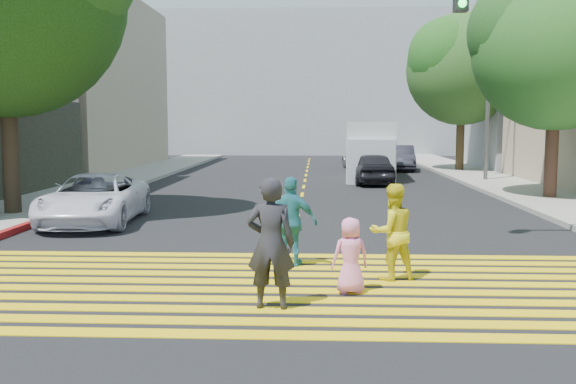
# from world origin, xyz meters

# --- Properties ---
(ground) EXTENTS (120.00, 120.00, 0.00)m
(ground) POSITION_xyz_m (0.00, 0.00, 0.00)
(ground) COLOR black
(sidewalk_left) EXTENTS (3.00, 40.00, 0.15)m
(sidewalk_left) POSITION_xyz_m (-8.50, 22.00, 0.07)
(sidewalk_left) COLOR gray
(sidewalk_left) RESTS_ON ground
(sidewalk_right) EXTENTS (3.00, 60.00, 0.15)m
(sidewalk_right) POSITION_xyz_m (8.50, 15.00, 0.07)
(sidewalk_right) COLOR gray
(sidewalk_right) RESTS_ON ground
(curb_red) EXTENTS (0.20, 8.00, 0.16)m
(curb_red) POSITION_xyz_m (-6.90, 6.00, 0.08)
(curb_red) COLOR maroon
(curb_red) RESTS_ON ground
(crosswalk) EXTENTS (13.40, 5.30, 0.01)m
(crosswalk) POSITION_xyz_m (0.00, 1.28, 0.01)
(crosswalk) COLOR yellow
(crosswalk) RESTS_ON ground
(lane_line) EXTENTS (0.12, 34.40, 0.01)m
(lane_line) POSITION_xyz_m (0.00, 22.50, 0.01)
(lane_line) COLOR yellow
(lane_line) RESTS_ON ground
(building_left_tan) EXTENTS (12.00, 16.00, 10.00)m
(building_left_tan) POSITION_xyz_m (-16.00, 28.00, 5.00)
(building_left_tan) COLOR tan
(building_left_tan) RESTS_ON ground
(building_right_grey) EXTENTS (10.00, 10.00, 10.00)m
(building_right_grey) POSITION_xyz_m (15.00, 30.00, 5.00)
(building_right_grey) COLOR gray
(building_right_grey) RESTS_ON ground
(backdrop_block) EXTENTS (30.00, 8.00, 12.00)m
(backdrop_block) POSITION_xyz_m (0.00, 48.00, 6.00)
(backdrop_block) COLOR gray
(backdrop_block) RESTS_ON ground
(tree_right_near) EXTENTS (7.19, 6.88, 8.23)m
(tree_right_near) POSITION_xyz_m (8.78, 13.49, 5.57)
(tree_right_near) COLOR #391E16
(tree_right_near) RESTS_ON ground
(tree_right_far) EXTENTS (7.87, 7.84, 8.77)m
(tree_right_far) POSITION_xyz_m (8.47, 26.52, 5.92)
(tree_right_far) COLOR #4C3C22
(tree_right_far) RESTS_ON ground
(pedestrian_man) EXTENTS (0.73, 0.50, 1.94)m
(pedestrian_man) POSITION_xyz_m (-0.12, 0.00, 0.97)
(pedestrian_man) COLOR #252429
(pedestrian_man) RESTS_ON ground
(pedestrian_woman) EXTENTS (0.97, 0.86, 1.68)m
(pedestrian_woman) POSITION_xyz_m (1.86, 1.84, 0.84)
(pedestrian_woman) COLOR yellow
(pedestrian_woman) RESTS_ON ground
(pedestrian_child) EXTENTS (0.68, 0.53, 1.23)m
(pedestrian_child) POSITION_xyz_m (1.09, 0.91, 0.61)
(pedestrian_child) COLOR pink
(pedestrian_child) RESTS_ON ground
(pedestrian_extra) EXTENTS (1.07, 0.65, 1.71)m
(pedestrian_extra) POSITION_xyz_m (0.07, 2.82, 0.85)
(pedestrian_extra) COLOR teal
(pedestrian_extra) RESTS_ON ground
(white_sedan) EXTENTS (2.53, 4.95, 1.34)m
(white_sedan) POSITION_xyz_m (-5.45, 7.76, 0.67)
(white_sedan) COLOR silver
(white_sedan) RESTS_ON ground
(dark_car_near) EXTENTS (1.87, 4.28, 1.43)m
(dark_car_near) POSITION_xyz_m (3.01, 19.44, 0.72)
(dark_car_near) COLOR black
(dark_car_near) RESTS_ON ground
(silver_car) EXTENTS (2.49, 4.78, 1.33)m
(silver_car) POSITION_xyz_m (3.24, 28.23, 0.66)
(silver_car) COLOR #9D9D9D
(silver_car) RESTS_ON ground
(dark_car_parked) EXTENTS (1.81, 4.43, 1.43)m
(dark_car_parked) POSITION_xyz_m (5.31, 27.70, 0.71)
(dark_car_parked) COLOR #20222C
(dark_car_parked) RESTS_ON ground
(white_van) EXTENTS (2.53, 5.97, 2.76)m
(white_van) POSITION_xyz_m (3.10, 21.73, 1.31)
(white_van) COLOR #B8B8BC
(white_van) RESTS_ON ground
(street_lamp) EXTENTS (2.23, 0.27, 9.85)m
(street_lamp) POSITION_xyz_m (8.02, 20.26, 5.66)
(street_lamp) COLOR #5E5E5E
(street_lamp) RESTS_ON ground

